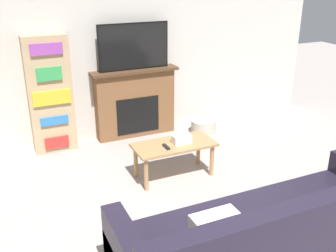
% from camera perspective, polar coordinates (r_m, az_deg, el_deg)
% --- Properties ---
extents(wall_back, '(6.71, 0.06, 2.70)m').
position_cam_1_polar(wall_back, '(5.72, -7.93, 11.42)').
color(wall_back, beige).
rests_on(wall_back, ground_plane).
extents(fireplace, '(1.29, 0.28, 1.02)m').
position_cam_1_polar(fireplace, '(5.87, -4.79, 3.41)').
color(fireplace, brown).
rests_on(fireplace, ground_plane).
extents(tv, '(1.04, 0.03, 0.66)m').
position_cam_1_polar(tv, '(5.65, -4.99, 11.42)').
color(tv, black).
rests_on(tv, fireplace).
extents(couch, '(2.54, 0.90, 0.84)m').
position_cam_1_polar(couch, '(3.48, 14.35, -15.62)').
color(couch, black).
rests_on(couch, ground_plane).
extents(coffee_table, '(0.98, 0.46, 0.43)m').
position_cam_1_polar(coffee_table, '(4.71, 0.88, -3.28)').
color(coffee_table, '#A87A4C').
rests_on(coffee_table, ground_plane).
extents(tissue_box, '(0.22, 0.12, 0.10)m').
position_cam_1_polar(tissue_box, '(4.68, 2.00, -1.91)').
color(tissue_box, white).
rests_on(tissue_box, coffee_table).
extents(remote_control, '(0.04, 0.15, 0.02)m').
position_cam_1_polar(remote_control, '(4.57, -0.28, -3.03)').
color(remote_control, black).
rests_on(remote_control, coffee_table).
extents(bookshelf, '(0.57, 0.29, 1.60)m').
position_cam_1_polar(bookshelf, '(5.50, -16.74, 4.36)').
color(bookshelf, tan).
rests_on(bookshelf, ground_plane).
extents(storage_basket, '(0.38, 0.38, 0.20)m').
position_cam_1_polar(storage_basket, '(6.10, 5.16, -0.06)').
color(storage_basket, '#BCB29E').
rests_on(storage_basket, ground_plane).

